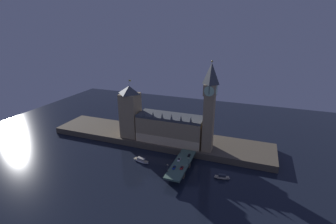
{
  "coord_description": "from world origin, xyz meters",
  "views": [
    {
      "loc": [
        86.63,
        -164.56,
        107.96
      ],
      "look_at": [
        17.65,
        20.0,
        39.01
      ],
      "focal_mm": 26.0,
      "sensor_mm": 36.0,
      "label": 1
    }
  ],
  "objects_px": {
    "pedestrian_far_rail": "(180,152)",
    "street_lamp_near": "(167,167)",
    "boat_upstream": "(141,160)",
    "victoria_tower": "(130,111)",
    "street_lamp_mid": "(188,160)",
    "car_southbound_trail": "(189,155)",
    "car_northbound_lead": "(179,160)",
    "car_northbound_trail": "(174,167)",
    "boat_downstream": "(222,177)",
    "clock_tower": "(209,105)",
    "car_southbound_lead": "(182,168)",
    "pedestrian_near_rail": "(168,171)",
    "pedestrian_mid_walk": "(186,166)"
  },
  "relations": [
    {
      "from": "street_lamp_near",
      "to": "boat_upstream",
      "type": "bearing_deg",
      "value": 151.65
    },
    {
      "from": "pedestrian_mid_walk",
      "to": "boat_upstream",
      "type": "xyz_separation_m",
      "value": [
        -41.36,
        5.82,
        -6.7
      ]
    },
    {
      "from": "car_northbound_trail",
      "to": "pedestrian_far_rail",
      "type": "distance_m",
      "value": 23.9
    },
    {
      "from": "victoria_tower",
      "to": "boat_upstream",
      "type": "bearing_deg",
      "value": -51.21
    },
    {
      "from": "street_lamp_near",
      "to": "street_lamp_mid",
      "type": "bearing_deg",
      "value": 51.43
    },
    {
      "from": "victoria_tower",
      "to": "pedestrian_near_rail",
      "type": "xyz_separation_m",
      "value": [
        57.12,
        -49.86,
        -23.24
      ]
    },
    {
      "from": "car_southbound_lead",
      "to": "pedestrian_near_rail",
      "type": "xyz_separation_m",
      "value": [
        -8.2,
        -8.24,
        0.29
      ]
    },
    {
      "from": "car_southbound_lead",
      "to": "car_southbound_trail",
      "type": "height_order",
      "value": "car_southbound_trail"
    },
    {
      "from": "car_northbound_trail",
      "to": "pedestrian_near_rail",
      "type": "xyz_separation_m",
      "value": [
        -2.73,
        -6.58,
        0.27
      ]
    },
    {
      "from": "car_northbound_lead",
      "to": "street_lamp_mid",
      "type": "distance_m",
      "value": 9.77
    },
    {
      "from": "victoria_tower",
      "to": "car_northbound_trail",
      "type": "distance_m",
      "value": 77.51
    },
    {
      "from": "victoria_tower",
      "to": "car_northbound_lead",
      "type": "height_order",
      "value": "victoria_tower"
    },
    {
      "from": "boat_upstream",
      "to": "boat_downstream",
      "type": "height_order",
      "value": "boat_upstream"
    },
    {
      "from": "clock_tower",
      "to": "pedestrian_mid_walk",
      "type": "bearing_deg",
      "value": -103.73
    },
    {
      "from": "street_lamp_mid",
      "to": "car_northbound_lead",
      "type": "bearing_deg",
      "value": 158.27
    },
    {
      "from": "car_northbound_trail",
      "to": "boat_downstream",
      "type": "bearing_deg",
      "value": 15.47
    },
    {
      "from": "pedestrian_near_rail",
      "to": "car_northbound_trail",
      "type": "bearing_deg",
      "value": 67.44
    },
    {
      "from": "boat_upstream",
      "to": "car_northbound_lead",
      "type": "bearing_deg",
      "value": 3.37
    },
    {
      "from": "pedestrian_near_rail",
      "to": "pedestrian_mid_walk",
      "type": "bearing_deg",
      "value": 44.68
    },
    {
      "from": "car_southbound_trail",
      "to": "boat_downstream",
      "type": "relative_size",
      "value": 0.36
    },
    {
      "from": "pedestrian_far_rail",
      "to": "street_lamp_near",
      "type": "height_order",
      "value": "street_lamp_near"
    },
    {
      "from": "victoria_tower",
      "to": "street_lamp_mid",
      "type": "xyz_separation_m",
      "value": [
        68.45,
        -34.69,
        -20.31
      ]
    },
    {
      "from": "pedestrian_far_rail",
      "to": "boat_upstream",
      "type": "xyz_separation_m",
      "value": [
        -30.42,
        -13.68,
        -6.73
      ]
    },
    {
      "from": "car_southbound_lead",
      "to": "boat_downstream",
      "type": "height_order",
      "value": "car_southbound_lead"
    },
    {
      "from": "clock_tower",
      "to": "street_lamp_near",
      "type": "xyz_separation_m",
      "value": [
        -19.9,
        -45.43,
        -36.16
      ]
    },
    {
      "from": "car_northbound_trail",
      "to": "pedestrian_far_rail",
      "type": "xyz_separation_m",
      "value": [
        -2.73,
        23.74,
        0.35
      ]
    },
    {
      "from": "car_northbound_trail",
      "to": "victoria_tower",
      "type": "bearing_deg",
      "value": 144.13
    },
    {
      "from": "clock_tower",
      "to": "car_southbound_lead",
      "type": "bearing_deg",
      "value": -106.71
    },
    {
      "from": "victoria_tower",
      "to": "boat_upstream",
      "type": "xyz_separation_m",
      "value": [
        26.7,
        -33.22,
        -29.89
      ]
    },
    {
      "from": "car_southbound_lead",
      "to": "boat_upstream",
      "type": "height_order",
      "value": "car_southbound_lead"
    },
    {
      "from": "street_lamp_mid",
      "to": "boat_upstream",
      "type": "bearing_deg",
      "value": 177.98
    },
    {
      "from": "car_southbound_lead",
      "to": "street_lamp_near",
      "type": "xyz_separation_m",
      "value": [
        -8.6,
        -7.8,
        3.26
      ]
    },
    {
      "from": "clock_tower",
      "to": "pedestrian_near_rail",
      "type": "distance_m",
      "value": 63.37
    },
    {
      "from": "car_northbound_lead",
      "to": "street_lamp_mid",
      "type": "xyz_separation_m",
      "value": [
        8.6,
        -3.43,
        3.11
      ]
    },
    {
      "from": "pedestrian_far_rail",
      "to": "street_lamp_mid",
      "type": "relative_size",
      "value": 0.3
    },
    {
      "from": "boat_downstream",
      "to": "pedestrian_far_rail",
      "type": "bearing_deg",
      "value": 159.4
    },
    {
      "from": "street_lamp_mid",
      "to": "boat_downstream",
      "type": "xyz_separation_m",
      "value": [
        26.2,
        1.04,
        -9.63
      ]
    },
    {
      "from": "victoria_tower",
      "to": "boat_upstream",
      "type": "distance_m",
      "value": 52.05
    },
    {
      "from": "car_northbound_trail",
      "to": "boat_downstream",
      "type": "distance_m",
      "value": 36.68
    },
    {
      "from": "pedestrian_near_rail",
      "to": "street_lamp_mid",
      "type": "xyz_separation_m",
      "value": [
        11.34,
        15.17,
        2.93
      ]
    },
    {
      "from": "pedestrian_far_rail",
      "to": "boat_upstream",
      "type": "relative_size",
      "value": 0.11
    },
    {
      "from": "car_southbound_lead",
      "to": "pedestrian_mid_walk",
      "type": "relative_size",
      "value": 2.18
    },
    {
      "from": "pedestrian_near_rail",
      "to": "boat_downstream",
      "type": "distance_m",
      "value": 41.43
    },
    {
      "from": "clock_tower",
      "to": "car_southbound_lead",
      "type": "xyz_separation_m",
      "value": [
        -11.3,
        -37.63,
        -39.42
      ]
    },
    {
      "from": "car_northbound_trail",
      "to": "pedestrian_far_rail",
      "type": "bearing_deg",
      "value": 96.57
    },
    {
      "from": "car_northbound_trail",
      "to": "boat_downstream",
      "type": "relative_size",
      "value": 0.38
    },
    {
      "from": "victoria_tower",
      "to": "street_lamp_mid",
      "type": "relative_size",
      "value": 9.24
    },
    {
      "from": "pedestrian_near_rail",
      "to": "pedestrian_mid_walk",
      "type": "distance_m",
      "value": 15.38
    },
    {
      "from": "car_northbound_trail",
      "to": "street_lamp_near",
      "type": "relative_size",
      "value": 0.77
    },
    {
      "from": "car_southbound_trail",
      "to": "car_northbound_lead",
      "type": "bearing_deg",
      "value": -119.05
    }
  ]
}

